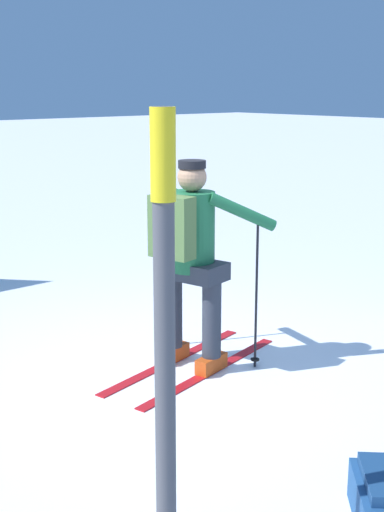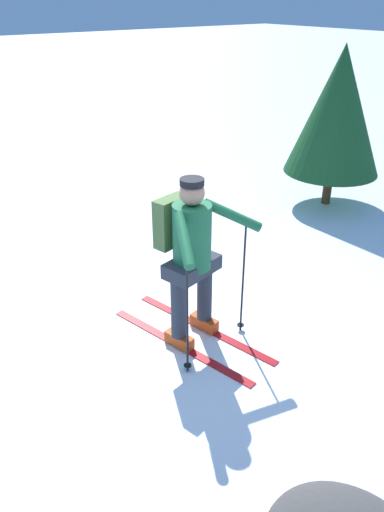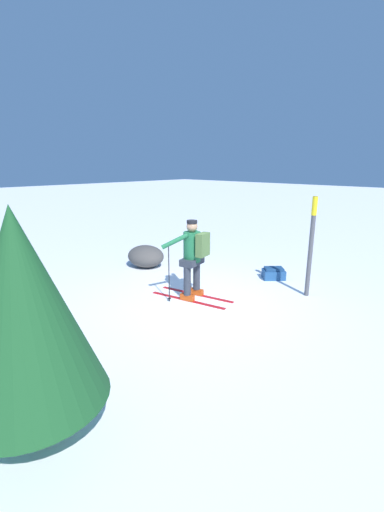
% 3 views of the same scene
% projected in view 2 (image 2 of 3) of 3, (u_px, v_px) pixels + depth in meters
% --- Properties ---
extents(ground_plane, '(80.00, 80.00, 0.00)m').
position_uv_depth(ground_plane, '(181.00, 326.00, 5.18)').
color(ground_plane, white).
extents(skier, '(1.81, 1.05, 1.66)m').
position_uv_depth(skier, '(190.00, 251.00, 4.57)').
color(skier, red).
rests_on(skier, ground_plane).
extents(pine_tree, '(1.46, 1.46, 2.44)m').
position_uv_depth(pine_tree, '(338.00, 111.00, 7.49)').
color(pine_tree, '#4C331E').
rests_on(pine_tree, ground_plane).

